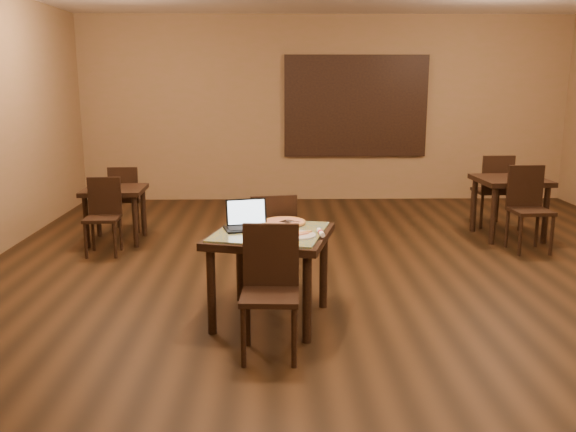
{
  "coord_description": "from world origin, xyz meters",
  "views": [
    {
      "loc": [
        -0.82,
        -5.13,
        1.95
      ],
      "look_at": [
        -0.72,
        -0.16,
        0.85
      ],
      "focal_mm": 38.0,
      "sensor_mm": 36.0,
      "label": 1
    }
  ],
  "objects_px": {
    "other_table_b_chair_far": "(125,195)",
    "other_table_b": "(115,197)",
    "other_table_a_chair_near": "(528,203)",
    "other_table_a_chair_far": "(494,186)",
    "tiled_table": "(270,243)",
    "other_table_b_chair_near": "(104,211)",
    "laptop": "(246,221)",
    "chair_main_near": "(270,282)",
    "other_table_a": "(510,188)",
    "pizza_pan": "(285,224)",
    "chair_main_far": "(272,238)"
  },
  "relations": [
    {
      "from": "chair_main_near",
      "to": "laptop",
      "type": "height_order",
      "value": "laptop"
    },
    {
      "from": "laptop",
      "to": "other_table_a_chair_far",
      "type": "height_order",
      "value": "laptop"
    },
    {
      "from": "tiled_table",
      "to": "other_table_a_chair_far",
      "type": "distance_m",
      "value": 4.45
    },
    {
      "from": "chair_main_near",
      "to": "pizza_pan",
      "type": "height_order",
      "value": "chair_main_near"
    },
    {
      "from": "other_table_a",
      "to": "other_table_b_chair_far",
      "type": "distance_m",
      "value": 4.95
    },
    {
      "from": "other_table_a",
      "to": "other_table_a_chair_far",
      "type": "xyz_separation_m",
      "value": [
        0.0,
        0.58,
        -0.08
      ]
    },
    {
      "from": "tiled_table",
      "to": "other_table_b_chair_near",
      "type": "bearing_deg",
      "value": 146.75
    },
    {
      "from": "other_table_a_chair_far",
      "to": "pizza_pan",
      "type": "bearing_deg",
      "value": 44.08
    },
    {
      "from": "laptop",
      "to": "other_table_a_chair_near",
      "type": "bearing_deg",
      "value": 17.75
    },
    {
      "from": "laptop",
      "to": "tiled_table",
      "type": "bearing_deg",
      "value": -42.1
    },
    {
      "from": "tiled_table",
      "to": "other_table_b",
      "type": "height_order",
      "value": "tiled_table"
    },
    {
      "from": "tiled_table",
      "to": "chair_main_far",
      "type": "relative_size",
      "value": 1.16
    },
    {
      "from": "other_table_a",
      "to": "laptop",
      "type": "bearing_deg",
      "value": -143.35
    },
    {
      "from": "tiled_table",
      "to": "other_table_b_chair_near",
      "type": "distance_m",
      "value": 2.85
    },
    {
      "from": "other_table_a_chair_far",
      "to": "other_table_b",
      "type": "xyz_separation_m",
      "value": [
        -4.93,
        -0.69,
        0.0
      ]
    },
    {
      "from": "other_table_a",
      "to": "other_table_a_chair_near",
      "type": "relative_size",
      "value": 0.86
    },
    {
      "from": "laptop",
      "to": "other_table_b_chair_far",
      "type": "relative_size",
      "value": 0.45
    },
    {
      "from": "tiled_table",
      "to": "other_table_a_chair_near",
      "type": "height_order",
      "value": "other_table_a_chair_near"
    },
    {
      "from": "tiled_table",
      "to": "other_table_b",
      "type": "distance_m",
      "value": 3.23
    },
    {
      "from": "chair_main_near",
      "to": "laptop",
      "type": "xyz_separation_m",
      "value": [
        -0.2,
        0.72,
        0.29
      ]
    },
    {
      "from": "other_table_a_chair_near",
      "to": "other_table_b_chair_far",
      "type": "xyz_separation_m",
      "value": [
        -4.92,
        0.97,
        -0.07
      ]
    },
    {
      "from": "other_table_a",
      "to": "other_table_a_chair_near",
      "type": "bearing_deg",
      "value": -92.75
    },
    {
      "from": "chair_main_near",
      "to": "other_table_b",
      "type": "bearing_deg",
      "value": 123.7
    },
    {
      "from": "other_table_b_chair_far",
      "to": "other_table_b_chair_near",
      "type": "bearing_deg",
      "value": 87.61
    },
    {
      "from": "other_table_a_chair_far",
      "to": "other_table_a",
      "type": "bearing_deg",
      "value": 87.25
    },
    {
      "from": "other_table_b",
      "to": "other_table_a_chair_far",
      "type": "bearing_deg",
      "value": 5.85
    },
    {
      "from": "chair_main_far",
      "to": "other_table_a",
      "type": "relative_size",
      "value": 1.13
    },
    {
      "from": "other_table_a_chair_near",
      "to": "chair_main_near",
      "type": "bearing_deg",
      "value": -139.91
    },
    {
      "from": "other_table_b_chair_far",
      "to": "other_table_b",
      "type": "bearing_deg",
      "value": 87.61
    },
    {
      "from": "other_table_a_chair_near",
      "to": "other_table_a_chair_far",
      "type": "xyz_separation_m",
      "value": [
        0.01,
        1.15,
        0.0
      ]
    },
    {
      "from": "other_table_a",
      "to": "other_table_b_chair_near",
      "type": "xyz_separation_m",
      "value": [
        -4.93,
        -0.62,
        -0.14
      ]
    },
    {
      "from": "chair_main_near",
      "to": "other_table_a",
      "type": "relative_size",
      "value": 1.11
    },
    {
      "from": "laptop",
      "to": "other_table_a",
      "type": "xyz_separation_m",
      "value": [
        3.2,
        2.6,
        -0.19
      ]
    },
    {
      "from": "tiled_table",
      "to": "other_table_b_chair_far",
      "type": "distance_m",
      "value": 3.65
    },
    {
      "from": "laptop",
      "to": "other_table_b_chair_far",
      "type": "xyz_separation_m",
      "value": [
        -1.73,
        2.99,
        -0.33
      ]
    },
    {
      "from": "pizza_pan",
      "to": "other_table_a_chair_near",
      "type": "bearing_deg",
      "value": 33.21
    },
    {
      "from": "chair_main_near",
      "to": "other_table_a",
      "type": "xyz_separation_m",
      "value": [
        3.0,
        3.32,
        0.1
      ]
    },
    {
      "from": "laptop",
      "to": "other_table_a",
      "type": "distance_m",
      "value": 4.12
    },
    {
      "from": "pizza_pan",
      "to": "other_table_a_chair_near",
      "type": "height_order",
      "value": "other_table_a_chair_near"
    },
    {
      "from": "pizza_pan",
      "to": "other_table_a_chair_far",
      "type": "relative_size",
      "value": 0.33
    },
    {
      "from": "chair_main_far",
      "to": "other_table_a",
      "type": "height_order",
      "value": "chair_main_far"
    },
    {
      "from": "other_table_a_chair_far",
      "to": "other_table_b_chair_near",
      "type": "height_order",
      "value": "other_table_a_chair_far"
    },
    {
      "from": "other_table_a",
      "to": "pizza_pan",
      "type": "bearing_deg",
      "value": -141.89
    },
    {
      "from": "chair_main_far",
      "to": "other_table_a_chair_far",
      "type": "xyz_separation_m",
      "value": [
        2.99,
        2.66,
        0.02
      ]
    },
    {
      "from": "laptop",
      "to": "other_table_b",
      "type": "bearing_deg",
      "value": 110.31
    },
    {
      "from": "other_table_b",
      "to": "other_table_a",
      "type": "bearing_deg",
      "value": -0.79
    },
    {
      "from": "other_table_b_chair_far",
      "to": "other_table_a_chair_far",
      "type": "bearing_deg",
      "value": 180.0
    },
    {
      "from": "other_table_a_chair_far",
      "to": "other_table_b",
      "type": "distance_m",
      "value": 4.98
    },
    {
      "from": "other_table_a_chair_far",
      "to": "other_table_a_chair_near",
      "type": "bearing_deg",
      "value": 87.25
    },
    {
      "from": "other_table_b",
      "to": "other_table_b_chair_near",
      "type": "height_order",
      "value": "other_table_b_chair_near"
    }
  ]
}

